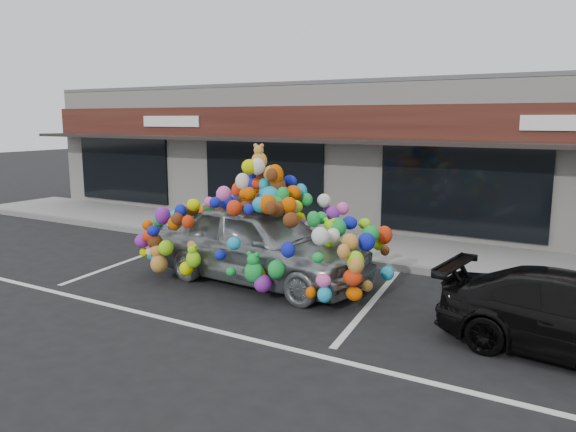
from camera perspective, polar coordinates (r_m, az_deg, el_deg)
The scene contains 8 objects.
ground at distance 11.39m, azimuth -5.13°, elevation -6.74°, with size 90.00×90.00×0.00m, color black.
shop_building at distance 18.45m, azimuth 10.42°, elevation 6.36°, with size 24.00×7.20×4.31m.
sidewalk at distance 14.69m, azimuth 4.06°, elevation -2.61°, with size 26.00×3.00×0.15m, color gray.
kerb at distance 13.40m, azimuth 1.16°, elevation -3.82°, with size 26.00×0.18×0.16m, color slate.
parking_stripe_left at distance 13.59m, azimuth -15.66°, elevation -4.30°, with size 0.12×4.40×0.01m, color silver.
parking_stripe_mid at distance 10.25m, azimuth 8.49°, elevation -8.70°, with size 0.12×4.40×0.01m, color silver.
lane_line at distance 8.52m, azimuth -3.25°, elevation -12.53°, with size 14.00×0.12×0.01m, color silver.
toy_car at distance 11.16m, azimuth -2.79°, elevation -1.90°, with size 3.33×5.05×2.87m.
Camera 1 is at (6.44, -8.81, 3.26)m, focal length 35.00 mm.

